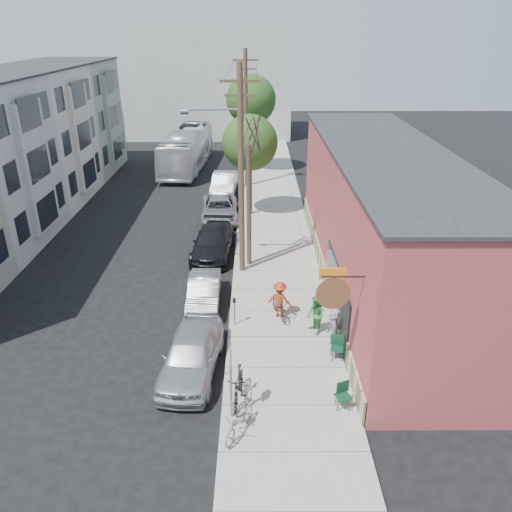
{
  "coord_description": "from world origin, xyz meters",
  "views": [
    {
      "loc": [
        3.09,
        -16.89,
        11.52
      ],
      "look_at": [
        3.15,
        4.84,
        1.5
      ],
      "focal_mm": 35.0,
      "sensor_mm": 36.0,
      "label": 1
    }
  ],
  "objects_px": {
    "parking_meter_near": "(234,307)",
    "patron_grey": "(334,319)",
    "cyclist": "(280,300)",
    "car_4": "(224,184)",
    "sign_post": "(231,373)",
    "car_0": "(191,354)",
    "car_1": "(204,292)",
    "tree_bare": "(249,207)",
    "parked_bike_a": "(238,386)",
    "tree_leafy_mid": "(250,143)",
    "car_3": "(220,209)",
    "utility_pole_near": "(240,169)",
    "car_2": "(213,242)",
    "bus": "(187,149)",
    "patron_green": "(316,315)",
    "patio_chair_a": "(337,348)",
    "tree_leafy_far": "(251,100)",
    "parking_meter_far": "(240,234)",
    "parked_bike_b": "(240,421)"
  },
  "relations": [
    {
      "from": "utility_pole_near",
      "to": "patio_chair_a",
      "type": "distance_m",
      "value": 9.69
    },
    {
      "from": "bus",
      "to": "car_4",
      "type": "bearing_deg",
      "value": -60.6
    },
    {
      "from": "tree_leafy_far",
      "to": "cyclist",
      "type": "relative_size",
      "value": 4.88
    },
    {
      "from": "utility_pole_near",
      "to": "car_2",
      "type": "height_order",
      "value": "utility_pole_near"
    },
    {
      "from": "tree_leafy_mid",
      "to": "patio_chair_a",
      "type": "relative_size",
      "value": 7.36
    },
    {
      "from": "patron_green",
      "to": "parked_bike_a",
      "type": "xyz_separation_m",
      "value": [
        -3.0,
        -4.04,
        -0.23
      ]
    },
    {
      "from": "parking_meter_far",
      "to": "car_0",
      "type": "bearing_deg",
      "value": -97.51
    },
    {
      "from": "parked_bike_a",
      "to": "utility_pole_near",
      "type": "bearing_deg",
      "value": 97.41
    },
    {
      "from": "tree_bare",
      "to": "parked_bike_b",
      "type": "height_order",
      "value": "tree_bare"
    },
    {
      "from": "parking_meter_near",
      "to": "bus",
      "type": "bearing_deg",
      "value": 101.15
    },
    {
      "from": "utility_pole_near",
      "to": "cyclist",
      "type": "xyz_separation_m",
      "value": [
        1.77,
        -4.52,
        -4.44
      ]
    },
    {
      "from": "patron_grey",
      "to": "bus",
      "type": "height_order",
      "value": "bus"
    },
    {
      "from": "tree_leafy_mid",
      "to": "car_3",
      "type": "bearing_deg",
      "value": -160.62
    },
    {
      "from": "patron_grey",
      "to": "tree_bare",
      "type": "bearing_deg",
      "value": -168.09
    },
    {
      "from": "tree_leafy_mid",
      "to": "parked_bike_b",
      "type": "bearing_deg",
      "value": -90.51
    },
    {
      "from": "sign_post",
      "to": "tree_leafy_mid",
      "type": "relative_size",
      "value": 0.43
    },
    {
      "from": "sign_post",
      "to": "tree_leafy_mid",
      "type": "distance_m",
      "value": 19.3
    },
    {
      "from": "tree_bare",
      "to": "parked_bike_a",
      "type": "xyz_separation_m",
      "value": [
        -0.26,
        -10.58,
        -2.54
      ]
    },
    {
      "from": "patio_chair_a",
      "to": "bus",
      "type": "height_order",
      "value": "bus"
    },
    {
      "from": "parked_bike_a",
      "to": "car_1",
      "type": "xyz_separation_m",
      "value": [
        -1.74,
        6.54,
        -0.09
      ]
    },
    {
      "from": "bus",
      "to": "parked_bike_a",
      "type": "bearing_deg",
      "value": -76.22
    },
    {
      "from": "tree_leafy_mid",
      "to": "parked_bike_a",
      "type": "height_order",
      "value": "tree_leafy_mid"
    },
    {
      "from": "tree_leafy_far",
      "to": "car_1",
      "type": "height_order",
      "value": "tree_leafy_far"
    },
    {
      "from": "patron_grey",
      "to": "car_2",
      "type": "bearing_deg",
      "value": -161.48
    },
    {
      "from": "parking_meter_near",
      "to": "car_4",
      "type": "relative_size",
      "value": 0.26
    },
    {
      "from": "parking_meter_near",
      "to": "parked_bike_a",
      "type": "bearing_deg",
      "value": -86.44
    },
    {
      "from": "car_1",
      "to": "car_4",
      "type": "relative_size",
      "value": 0.82
    },
    {
      "from": "car_3",
      "to": "car_4",
      "type": "xyz_separation_m",
      "value": [
        0.0,
        5.43,
        0.09
      ]
    },
    {
      "from": "car_0",
      "to": "car_1",
      "type": "distance_m",
      "value": 4.83
    },
    {
      "from": "bus",
      "to": "parking_meter_far",
      "type": "bearing_deg",
      "value": -70.31
    },
    {
      "from": "utility_pole_near",
      "to": "patio_chair_a",
      "type": "xyz_separation_m",
      "value": [
        3.78,
        -7.52,
        -4.82
      ]
    },
    {
      "from": "cyclist",
      "to": "car_4",
      "type": "height_order",
      "value": "cyclist"
    },
    {
      "from": "parked_bike_a",
      "to": "car_0",
      "type": "xyz_separation_m",
      "value": [
        -1.74,
        1.71,
        0.06
      ]
    },
    {
      "from": "car_1",
      "to": "bus",
      "type": "distance_m",
      "value": 24.47
    },
    {
      "from": "tree_leafy_far",
      "to": "car_1",
      "type": "bearing_deg",
      "value": -95.04
    },
    {
      "from": "parking_meter_near",
      "to": "patron_grey",
      "type": "xyz_separation_m",
      "value": [
        3.95,
        -1.05,
        0.06
      ]
    },
    {
      "from": "utility_pole_near",
      "to": "patron_green",
      "type": "xyz_separation_m",
      "value": [
        3.15,
        -5.81,
        -4.44
      ]
    },
    {
      "from": "car_2",
      "to": "car_4",
      "type": "relative_size",
      "value": 1.05
    },
    {
      "from": "parking_meter_far",
      "to": "tree_leafy_far",
      "type": "height_order",
      "value": "tree_leafy_far"
    },
    {
      "from": "parking_meter_near",
      "to": "tree_leafy_far",
      "type": "xyz_separation_m",
      "value": [
        0.55,
        24.53,
        5.07
      ]
    },
    {
      "from": "cyclist",
      "to": "utility_pole_near",
      "type": "bearing_deg",
      "value": -45.71
    },
    {
      "from": "tree_leafy_mid",
      "to": "patron_green",
      "type": "relative_size",
      "value": 3.96
    },
    {
      "from": "sign_post",
      "to": "utility_pole_near",
      "type": "xyz_separation_m",
      "value": [
        0.04,
        10.59,
        3.58
      ]
    },
    {
      "from": "cyclist",
      "to": "parked_bike_a",
      "type": "xyz_separation_m",
      "value": [
        -1.62,
        -5.33,
        -0.23
      ]
    },
    {
      "from": "sign_post",
      "to": "car_3",
      "type": "height_order",
      "value": "sign_post"
    },
    {
      "from": "parking_meter_near",
      "to": "car_3",
      "type": "xyz_separation_m",
      "value": [
        -1.45,
        12.93,
        -0.28
      ]
    },
    {
      "from": "parking_meter_near",
      "to": "patron_green",
      "type": "relative_size",
      "value": 0.76
    },
    {
      "from": "tree_leafy_mid",
      "to": "patio_chair_a",
      "type": "bearing_deg",
      "value": -78.09
    },
    {
      "from": "car_0",
      "to": "car_3",
      "type": "distance_m",
      "value": 15.89
    },
    {
      "from": "sign_post",
      "to": "patron_grey",
      "type": "distance_m",
      "value": 5.88
    }
  ]
}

